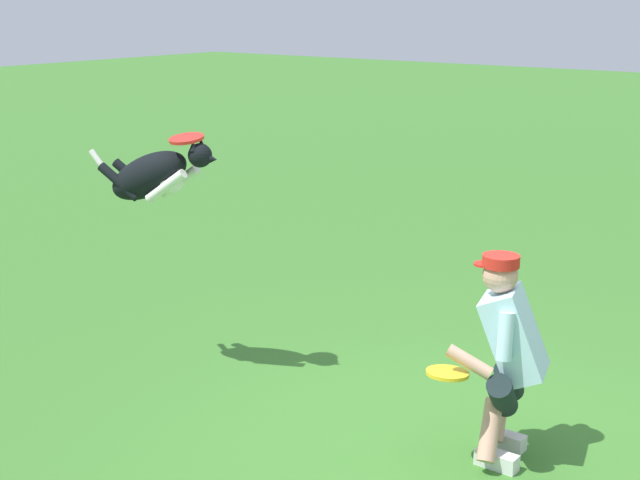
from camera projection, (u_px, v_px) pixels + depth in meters
name	position (u px, v px, depth m)	size (l,w,h in m)	color
ground_plane	(439.00, 460.00, 5.67)	(60.00, 60.00, 0.00)	#3A742B
person	(507.00, 352.00, 5.52)	(0.54, 0.67, 1.29)	silver
dog	(154.00, 175.00, 6.60)	(1.06, 0.45, 0.56)	black
frisbee_flying	(186.00, 139.00, 6.42)	(0.25, 0.25, 0.02)	red
frisbee_held	(447.00, 373.00, 5.43)	(0.26, 0.26, 0.02)	yellow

